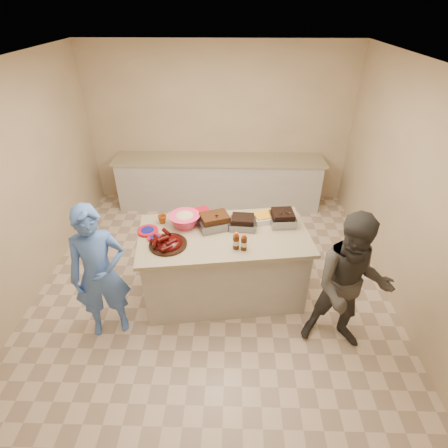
{
  "coord_description": "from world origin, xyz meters",
  "views": [
    {
      "loc": [
        0.24,
        -3.4,
        3.23
      ],
      "look_at": [
        0.15,
        -0.04,
        1.03
      ],
      "focal_mm": 28.0,
      "sensor_mm": 36.0,
      "label": 1
    }
  ],
  "objects_px": {
    "coleslaw_bowl": "(185,226)",
    "bbq_bottle_b": "(244,249)",
    "bbq_bottle_a": "(236,248)",
    "rib_platter": "(168,245)",
    "roasting_pan": "(282,224)",
    "island": "(224,292)",
    "guest_gray": "(336,340)",
    "guest_blue": "(113,326)",
    "plastic_cup": "(163,223)",
    "mustard_bottle": "(214,225)"
  },
  "relations": [
    {
      "from": "bbq_bottle_a",
      "to": "plastic_cup",
      "type": "xyz_separation_m",
      "value": [
        -0.89,
        0.49,
        0.0
      ]
    },
    {
      "from": "bbq_bottle_b",
      "to": "plastic_cup",
      "type": "bearing_deg",
      "value": 152.51
    },
    {
      "from": "island",
      "to": "guest_blue",
      "type": "xyz_separation_m",
      "value": [
        -1.28,
        -0.6,
        0.0
      ]
    },
    {
      "from": "guest_blue",
      "to": "island",
      "type": "bearing_deg",
      "value": 7.6
    },
    {
      "from": "island",
      "to": "mustard_bottle",
      "type": "distance_m",
      "value": 0.95
    },
    {
      "from": "rib_platter",
      "to": "bbq_bottle_a",
      "type": "height_order",
      "value": "bbq_bottle_a"
    },
    {
      "from": "island",
      "to": "plastic_cup",
      "type": "distance_m",
      "value": 1.21
    },
    {
      "from": "rib_platter",
      "to": "bbq_bottle_a",
      "type": "relative_size",
      "value": 2.03
    },
    {
      "from": "island",
      "to": "roasting_pan",
      "type": "xyz_separation_m",
      "value": [
        0.69,
        0.23,
        0.93
      ]
    },
    {
      "from": "mustard_bottle",
      "to": "guest_gray",
      "type": "distance_m",
      "value": 1.9
    },
    {
      "from": "rib_platter",
      "to": "roasting_pan",
      "type": "distance_m",
      "value": 1.38
    },
    {
      "from": "bbq_bottle_a",
      "to": "mustard_bottle",
      "type": "bearing_deg",
      "value": 119.63
    },
    {
      "from": "coleslaw_bowl",
      "to": "bbq_bottle_b",
      "type": "height_order",
      "value": "coleslaw_bowl"
    },
    {
      "from": "rib_platter",
      "to": "guest_gray",
      "type": "height_order",
      "value": "rib_platter"
    },
    {
      "from": "coleslaw_bowl",
      "to": "plastic_cup",
      "type": "distance_m",
      "value": 0.29
    },
    {
      "from": "roasting_pan",
      "to": "bbq_bottle_b",
      "type": "height_order",
      "value": "bbq_bottle_b"
    },
    {
      "from": "coleslaw_bowl",
      "to": "bbq_bottle_a",
      "type": "height_order",
      "value": "coleslaw_bowl"
    },
    {
      "from": "roasting_pan",
      "to": "mustard_bottle",
      "type": "distance_m",
      "value": 0.82
    },
    {
      "from": "roasting_pan",
      "to": "plastic_cup",
      "type": "height_order",
      "value": "roasting_pan"
    },
    {
      "from": "island",
      "to": "mustard_bottle",
      "type": "height_order",
      "value": "mustard_bottle"
    },
    {
      "from": "island",
      "to": "guest_gray",
      "type": "xyz_separation_m",
      "value": [
        1.28,
        -0.72,
        0.0
      ]
    },
    {
      "from": "bbq_bottle_b",
      "to": "mustard_bottle",
      "type": "relative_size",
      "value": 1.84
    },
    {
      "from": "guest_gray",
      "to": "mustard_bottle",
      "type": "bearing_deg",
      "value": 156.05
    },
    {
      "from": "rib_platter",
      "to": "plastic_cup",
      "type": "bearing_deg",
      "value": 107.25
    },
    {
      "from": "island",
      "to": "guest_blue",
      "type": "bearing_deg",
      "value": -162.64
    },
    {
      "from": "rib_platter",
      "to": "coleslaw_bowl",
      "type": "xyz_separation_m",
      "value": [
        0.14,
        0.39,
        0.0
      ]
    },
    {
      "from": "roasting_pan",
      "to": "mustard_bottle",
      "type": "bearing_deg",
      "value": 178.4
    },
    {
      "from": "coleslaw_bowl",
      "to": "guest_blue",
      "type": "xyz_separation_m",
      "value": [
        -0.81,
        -0.75,
        -0.93
      ]
    },
    {
      "from": "roasting_pan",
      "to": "bbq_bottle_b",
      "type": "bearing_deg",
      "value": -137.13
    },
    {
      "from": "island",
      "to": "roasting_pan",
      "type": "bearing_deg",
      "value": 10.51
    },
    {
      "from": "coleslaw_bowl",
      "to": "plastic_cup",
      "type": "relative_size",
      "value": 3.45
    },
    {
      "from": "bbq_bottle_b",
      "to": "guest_gray",
      "type": "height_order",
      "value": "bbq_bottle_b"
    },
    {
      "from": "rib_platter",
      "to": "mustard_bottle",
      "type": "height_order",
      "value": "rib_platter"
    },
    {
      "from": "mustard_bottle",
      "to": "guest_blue",
      "type": "distance_m",
      "value": 1.67
    },
    {
      "from": "coleslaw_bowl",
      "to": "bbq_bottle_b",
      "type": "bearing_deg",
      "value": -33.05
    },
    {
      "from": "island",
      "to": "rib_platter",
      "type": "height_order",
      "value": "rib_platter"
    },
    {
      "from": "plastic_cup",
      "to": "guest_gray",
      "type": "relative_size",
      "value": 0.07
    },
    {
      "from": "guest_blue",
      "to": "coleslaw_bowl",
      "type": "bearing_deg",
      "value": 25.43
    },
    {
      "from": "bbq_bottle_b",
      "to": "guest_gray",
      "type": "relative_size",
      "value": 0.12
    },
    {
      "from": "roasting_pan",
      "to": "coleslaw_bowl",
      "type": "height_order",
      "value": "coleslaw_bowl"
    },
    {
      "from": "coleslaw_bowl",
      "to": "island",
      "type": "bearing_deg",
      "value": -18.32
    },
    {
      "from": "bbq_bottle_b",
      "to": "mustard_bottle",
      "type": "bearing_deg",
      "value": 125.99
    },
    {
      "from": "rib_platter",
      "to": "roasting_pan",
      "type": "relative_size",
      "value": 1.45
    },
    {
      "from": "roasting_pan",
      "to": "coleslaw_bowl",
      "type": "bearing_deg",
      "value": 178.53
    },
    {
      "from": "rib_platter",
      "to": "bbq_bottle_a",
      "type": "distance_m",
      "value": 0.75
    },
    {
      "from": "coleslaw_bowl",
      "to": "plastic_cup",
      "type": "bearing_deg",
      "value": 168.76
    },
    {
      "from": "coleslaw_bowl",
      "to": "guest_gray",
      "type": "distance_m",
      "value": 2.16
    },
    {
      "from": "bbq_bottle_a",
      "to": "guest_gray",
      "type": "height_order",
      "value": "bbq_bottle_a"
    },
    {
      "from": "roasting_pan",
      "to": "bbq_bottle_a",
      "type": "bearing_deg",
      "value": -142.84
    },
    {
      "from": "bbq_bottle_a",
      "to": "coleslaw_bowl",
      "type": "bearing_deg",
      "value": 144.55
    }
  ]
}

